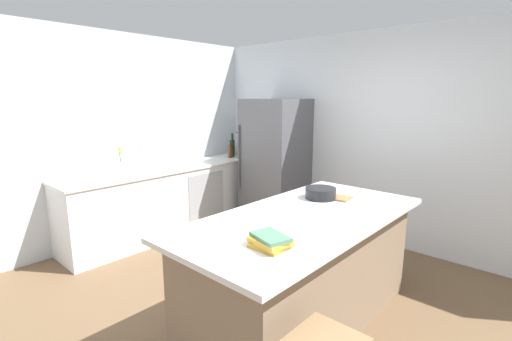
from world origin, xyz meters
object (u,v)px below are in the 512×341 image
Objects in this scene: flower_vase at (121,166)px; soda_bottle at (237,146)px; refrigerator at (275,163)px; sink_faucet at (142,158)px; cutting_board at (332,197)px; mixing_bowl at (321,193)px; cookbook_stack at (270,241)px; syrup_bottle at (230,151)px; kitchen_island at (302,268)px; hot_sauce_bottle at (233,150)px; wine_bottle at (232,147)px.

flower_vase is 0.92× the size of soda_bottle.
refrigerator reaches higher than sink_faucet.
cutting_board is at bearing 18.28° from flower_vase.
sink_faucet is 2.41m from mixing_bowl.
cookbook_stack is at bearing -76.57° from cutting_board.
sink_faucet is 1.08× the size of mixing_bowl.
sink_faucet reaches higher than cutting_board.
syrup_bottle is at bearing 155.40° from mixing_bowl.
cookbook_stack reaches higher than kitchen_island.
flower_vase reaches higher than sink_faucet.
flower_vase is at bearing -175.41° from kitchen_island.
soda_bottle is (-2.54, 1.80, 0.59)m from kitchen_island.
soda_bottle is 0.11m from hot_sauce_bottle.
sink_faucet is 1.52m from wine_bottle.
soda_bottle is (-0.90, 0.15, 0.15)m from refrigerator.
hot_sauce_bottle is at bearing 129.15° from wine_bottle.
wine_bottle reaches higher than syrup_bottle.
sink_faucet is 2.84m from cookbook_stack.
refrigerator reaches higher than cookbook_stack.
soda_bottle is at bearing 153.72° from cutting_board.
sink_faucet is 1.70m from soda_bottle.
kitchen_island is 2.57m from flower_vase.
syrup_bottle is 3.42m from cookbook_stack.
wine_bottle is (0.07, 1.51, -0.01)m from sink_faucet.
sink_faucet reaches higher than cookbook_stack.
refrigerator is 4.90× the size of soda_bottle.
cookbook_stack is (2.67, -2.26, -0.10)m from wine_bottle.
mixing_bowl is (2.38, -1.31, -0.09)m from soda_bottle.
syrup_bottle reaches higher than cutting_board.
hot_sauce_bottle is at bearing 155.46° from cutting_board.
hot_sauce_bottle is 0.21m from syrup_bottle.
cookbook_stack is 0.80× the size of cutting_board.
kitchen_island is at bearing -33.21° from wine_bottle.
syrup_bottle is 2.52m from cutting_board.
cutting_board is at bearing -21.94° from syrup_bottle.
refrigerator is at bearing 141.91° from mixing_bowl.
syrup_bottle is at bearing 140.32° from cookbook_stack.
kitchen_island is 3.17m from soda_bottle.
syrup_bottle is at bearing -64.79° from wine_bottle.
flower_vase reaches higher than kitchen_island.
flower_vase reaches higher than syrup_bottle.
syrup_bottle is (0.11, 1.43, -0.06)m from sink_faucet.
cutting_board is (2.37, -1.02, -0.13)m from wine_bottle.
refrigerator is at bearing 145.51° from cutting_board.
mixing_bowl is (2.31, -1.12, -0.09)m from wine_bottle.
mixing_bowl is at bearing -27.03° from hot_sauce_bottle.
flower_vase reaches higher than hot_sauce_bottle.
kitchen_island is 5.96× the size of wine_bottle.
wine_bottle is at bearing 115.21° from syrup_bottle.
soda_bottle is 1.31× the size of mixing_bowl.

